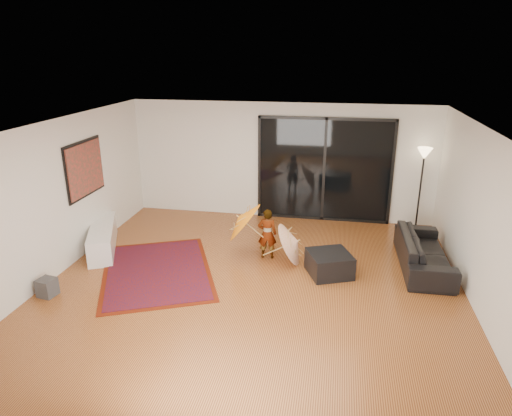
% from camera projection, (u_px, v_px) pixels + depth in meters
% --- Properties ---
extents(floor, '(7.00, 7.00, 0.00)m').
position_uv_depth(floor, '(253.00, 286.00, 7.76)').
color(floor, '#AA612E').
rests_on(floor, ground).
extents(ceiling, '(7.00, 7.00, 0.00)m').
position_uv_depth(ceiling, '(253.00, 128.00, 6.86)').
color(ceiling, white).
rests_on(ceiling, wall_back).
extents(wall_back, '(7.00, 0.00, 7.00)m').
position_uv_depth(wall_back, '(281.00, 162.00, 10.56)').
color(wall_back, silver).
rests_on(wall_back, floor).
extents(wall_front, '(7.00, 0.00, 7.00)m').
position_uv_depth(wall_front, '(180.00, 343.00, 4.06)').
color(wall_front, silver).
rests_on(wall_front, floor).
extents(wall_left, '(0.00, 7.00, 7.00)m').
position_uv_depth(wall_left, '(55.00, 200.00, 7.90)').
color(wall_left, silver).
rests_on(wall_left, floor).
extents(wall_right, '(0.00, 7.00, 7.00)m').
position_uv_depth(wall_right, '(486.00, 227.00, 6.71)').
color(wall_right, silver).
rests_on(wall_right, floor).
extents(sliding_door, '(3.06, 0.07, 2.40)m').
position_uv_depth(sliding_door, '(324.00, 170.00, 10.41)').
color(sliding_door, black).
rests_on(sliding_door, wall_back).
extents(painting, '(0.04, 1.28, 1.08)m').
position_uv_depth(painting, '(85.00, 169.00, 8.73)').
color(painting, black).
rests_on(painting, wall_left).
extents(media_console, '(1.12, 1.80, 0.49)m').
position_uv_depth(media_console, '(103.00, 238.00, 9.13)').
color(media_console, white).
rests_on(media_console, floor).
extents(speaker, '(0.30, 0.30, 0.30)m').
position_uv_depth(speaker, '(47.00, 287.00, 7.43)').
color(speaker, '#424244').
rests_on(speaker, floor).
extents(persian_rug, '(2.78, 3.17, 0.02)m').
position_uv_depth(persian_rug, '(157.00, 271.00, 8.27)').
color(persian_rug, '#561607').
rests_on(persian_rug, floor).
extents(sofa, '(0.84, 2.09, 0.61)m').
position_uv_depth(sofa, '(424.00, 252.00, 8.36)').
color(sofa, black).
rests_on(sofa, floor).
extents(ottoman, '(0.93, 0.93, 0.41)m').
position_uv_depth(ottoman, '(329.00, 264.00, 8.12)').
color(ottoman, black).
rests_on(ottoman, floor).
extents(floor_lamp, '(0.32, 0.32, 1.84)m').
position_uv_depth(floor_lamp, '(423.00, 166.00, 9.76)').
color(floor_lamp, black).
rests_on(floor_lamp, floor).
extents(child, '(0.38, 0.26, 0.99)m').
position_uv_depth(child, '(267.00, 234.00, 8.68)').
color(child, '#999999').
rests_on(child, floor).
extents(parasol_orange, '(0.69, 0.89, 0.90)m').
position_uv_depth(parasol_orange, '(238.00, 221.00, 8.65)').
color(parasol_orange, orange).
rests_on(parasol_orange, child).
extents(parasol_white, '(0.56, 0.84, 0.92)m').
position_uv_depth(parasol_white, '(298.00, 238.00, 8.44)').
color(parasol_white, white).
rests_on(parasol_white, floor).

